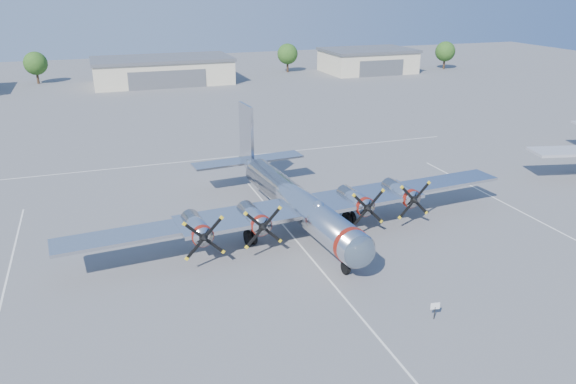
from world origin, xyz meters
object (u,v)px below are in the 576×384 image
object	(u,v)px
tree_east	(288,54)
info_placard	(435,308)
hangar_center	(163,70)
tree_west	(36,63)
hangar_east	(368,60)
tree_far_east	(445,51)
main_bomber_b29	(293,227)

from	to	relation	value
tree_east	info_placard	bearing A→B (deg)	-104.18
hangar_center	tree_west	size ratio (longest dim) A/B	4.31
tree_east	info_placard	size ratio (longest dim) A/B	5.63
hangar_east	tree_east	bearing A→B (deg)	161.46
hangar_east	tree_west	bearing A→B (deg)	173.72
hangar_center	tree_west	bearing A→B (deg)	162.18
tree_far_east	main_bomber_b29	distance (m)	102.52
hangar_center	tree_far_east	distance (m)	68.05
tree_far_east	main_bomber_b29	bearing A→B (deg)	-131.07
tree_far_east	main_bomber_b29	size ratio (longest dim) A/B	0.17
hangar_east	main_bomber_b29	world-z (taller)	hangar_east
tree_far_east	tree_west	bearing A→B (deg)	173.86
hangar_east	tree_west	xyz separation A→B (m)	(-73.00, 8.04, 1.51)
hangar_center	tree_east	distance (m)	30.64
hangar_center	tree_east	xyz separation A→B (m)	(30.00, 6.04, 1.51)
hangar_center	tree_far_east	bearing A→B (deg)	-1.65
tree_far_east	main_bomber_b29	xyz separation A→B (m)	(-67.30, -77.23, -4.22)
tree_far_east	hangar_center	bearing A→B (deg)	178.35
hangar_center	info_placard	xyz separation A→B (m)	(4.31, -95.66, -1.88)
hangar_east	hangar_center	bearing A→B (deg)	-180.00
hangar_east	main_bomber_b29	size ratio (longest dim) A/B	0.52
hangar_center	info_placard	size ratio (longest dim) A/B	24.26
tree_west	tree_far_east	world-z (taller)	same
tree_west	main_bomber_b29	xyz separation A→B (m)	(25.70, -87.23, -4.22)
tree_west	tree_far_east	size ratio (longest dim) A/B	1.00
hangar_center	hangar_east	bearing A→B (deg)	0.00
tree_east	main_bomber_b29	world-z (taller)	tree_east
tree_west	tree_east	bearing A→B (deg)	-2.08
hangar_east	info_placard	bearing A→B (deg)	-114.55
hangar_center	info_placard	distance (m)	95.77
tree_east	main_bomber_b29	bearing A→B (deg)	-108.97
hangar_east	tree_west	distance (m)	73.46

